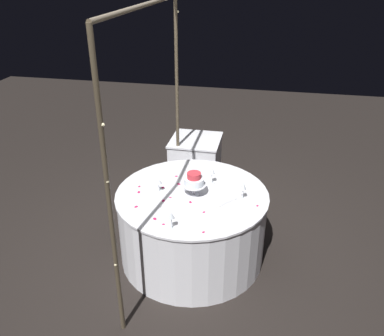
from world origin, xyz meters
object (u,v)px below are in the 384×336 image
at_px(wine_glass_1, 159,182).
at_px(side_table, 196,166).
at_px(wine_glass_2, 212,172).
at_px(wine_glass_3, 171,217).
at_px(tiered_cake, 194,181).
at_px(cake_knife, 223,204).
at_px(wine_glass_0, 243,187).
at_px(main_table, 192,225).
at_px(decorative_arch, 150,109).

bearing_deg(wine_glass_1, side_table, -5.00).
bearing_deg(wine_glass_2, side_table, 19.41).
height_order(wine_glass_1, wine_glass_3, wine_glass_3).
xyz_separation_m(side_table, tiered_cake, (-1.23, -0.22, 0.50)).
relative_size(wine_glass_2, wine_glass_3, 1.11).
bearing_deg(cake_knife, wine_glass_0, -50.42).
xyz_separation_m(side_table, wine_glass_1, (-1.24, 0.11, 0.45)).
bearing_deg(wine_glass_3, main_table, -5.31).
xyz_separation_m(wine_glass_0, wine_glass_1, (-0.02, 0.77, -0.03)).
relative_size(tiered_cake, cake_knife, 0.95).
bearing_deg(wine_glass_1, cake_knife, -100.45).
xyz_separation_m(main_table, side_table, (1.22, 0.20, 0.01)).
xyz_separation_m(side_table, wine_glass_0, (-1.22, -0.67, 0.48)).
relative_size(wine_glass_3, cake_knife, 0.65).
height_order(side_table, wine_glass_3, wine_glass_3).
relative_size(side_table, cake_knife, 3.11).
xyz_separation_m(main_table, wine_glass_1, (-0.02, 0.31, 0.46)).
bearing_deg(tiered_cake, wine_glass_2, -27.96).
distance_m(wine_glass_2, cake_knife, 0.41).
relative_size(decorative_arch, wine_glass_2, 13.73).
bearing_deg(wine_glass_3, wine_glass_1, 25.12).
distance_m(wine_glass_0, wine_glass_2, 0.39).
bearing_deg(main_table, side_table, 9.33).
distance_m(main_table, wine_glass_3, 0.74).
distance_m(wine_glass_1, cake_knife, 0.63).
bearing_deg(decorative_arch, side_table, -7.79).
xyz_separation_m(main_table, wine_glass_0, (-0.01, -0.47, 0.49)).
bearing_deg(decorative_arch, cake_knife, -101.60).
bearing_deg(wine_glass_2, tiered_cake, 152.04).
relative_size(decorative_arch, main_table, 1.65).
bearing_deg(wine_glass_3, wine_glass_0, -42.73).
bearing_deg(wine_glass_2, cake_knife, -156.29).
xyz_separation_m(decorative_arch, wine_glass_0, (-0.01, -0.83, -0.67)).
distance_m(main_table, cake_knife, 0.50).
distance_m(wine_glass_0, cake_knife, 0.24).
distance_m(decorative_arch, wine_glass_2, 0.87).
bearing_deg(wine_glass_2, decorative_arch, 113.35).
bearing_deg(main_table, cake_knife, -114.01).
relative_size(wine_glass_0, wine_glass_3, 1.12).
bearing_deg(wine_glass_1, main_table, -85.62).
bearing_deg(wine_glass_1, decorative_arch, 66.83).
distance_m(wine_glass_0, wine_glass_1, 0.78).
relative_size(main_table, wine_glass_3, 9.21).
distance_m(wine_glass_2, wine_glass_3, 0.82).
bearing_deg(side_table, wine_glass_3, -175.29).
bearing_deg(decorative_arch, wine_glass_3, -151.19).
bearing_deg(tiered_cake, wine_glass_1, 91.18).
height_order(wine_glass_1, cake_knife, wine_glass_1).
height_order(side_table, wine_glass_1, wine_glass_1).
height_order(decorative_arch, wine_glass_0, decorative_arch).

